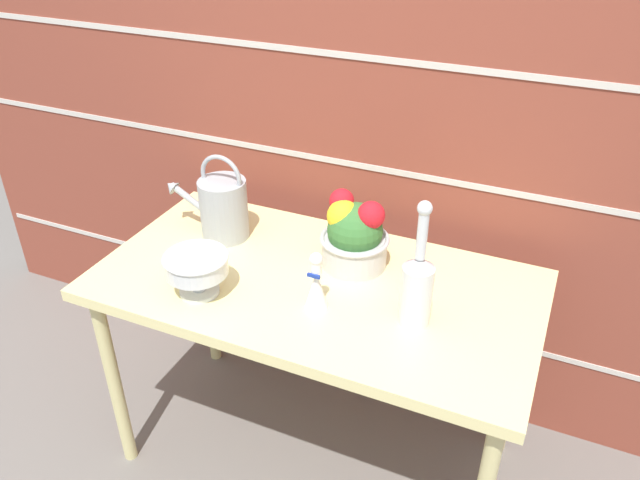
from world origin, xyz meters
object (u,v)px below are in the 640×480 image
(crystal_pedestal_bowl, at_px, (197,267))
(glass_decanter, at_px, (417,285))
(watering_can, at_px, (222,207))
(figurine_vase, at_px, (316,286))
(flower_planter, at_px, (354,235))

(crystal_pedestal_bowl, height_order, glass_decanter, glass_decanter)
(watering_can, relative_size, crystal_pedestal_bowl, 1.62)
(crystal_pedestal_bowl, relative_size, glass_decanter, 0.51)
(glass_decanter, bearing_deg, watering_can, 165.25)
(figurine_vase, bearing_deg, glass_decanter, 9.64)
(glass_decanter, height_order, figurine_vase, glass_decanter)
(watering_can, xyz_separation_m, figurine_vase, (0.43, -0.23, -0.04))
(flower_planter, bearing_deg, glass_decanter, -38.00)
(watering_can, xyz_separation_m, crystal_pedestal_bowl, (0.10, -0.30, -0.02))
(watering_can, xyz_separation_m, glass_decanter, (0.70, -0.18, 0.01))
(glass_decanter, distance_m, figurine_vase, 0.27)
(glass_decanter, bearing_deg, flower_planter, 142.00)
(crystal_pedestal_bowl, xyz_separation_m, flower_planter, (0.35, 0.31, 0.02))
(flower_planter, bearing_deg, crystal_pedestal_bowl, -137.93)
(watering_can, relative_size, flower_planter, 1.29)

